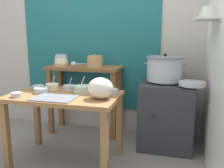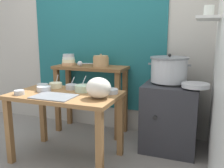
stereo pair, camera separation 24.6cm
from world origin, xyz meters
name	(u,v)px [view 1 (the left image)]	position (x,y,z in m)	size (l,w,h in m)	color
ground_plane	(71,163)	(0.00, 0.00, 0.00)	(9.00, 9.00, 0.00)	gray
wall_back	(107,35)	(0.08, 1.10, 1.30)	(4.40, 0.12, 2.60)	#B2ADA3
prep_table	(65,105)	(-0.06, 0.04, 0.61)	(1.10, 0.66, 0.72)	olive
back_shelf_table	(85,83)	(-0.15, 0.83, 0.68)	(0.96, 0.40, 0.90)	brown
stove_block	(166,114)	(0.92, 0.70, 0.38)	(0.60, 0.61, 0.78)	#2D2D33
steamer_pot	(165,69)	(0.88, 0.72, 0.92)	(0.47, 0.42, 0.32)	#B7BABF
clay_pot	(95,61)	(0.00, 0.83, 0.97)	(0.20, 0.20, 0.16)	tan
bowl_stack_enamel	(61,61)	(-0.46, 0.81, 0.97)	(0.18, 0.18, 0.15)	tan
ladle	(74,64)	(-0.26, 0.76, 0.94)	(0.26, 0.13, 0.07)	#B7BABF
serving_tray	(54,98)	(-0.08, -0.13, 0.72)	(0.40, 0.28, 0.01)	slate
plastic_bag	(101,88)	(0.34, -0.02, 0.82)	(0.24, 0.21, 0.20)	silver
wide_pan	(192,84)	(1.18, 0.51, 0.80)	(0.28, 0.28, 0.04)	#B7BABF
prep_bowl_0	(52,86)	(-0.29, 0.22, 0.75)	(0.14, 0.14, 0.15)	beige
prep_bowl_1	(17,95)	(-0.45, -0.17, 0.74)	(0.10, 0.10, 0.05)	#B7BABF
prep_bowl_2	(82,89)	(0.08, 0.17, 0.76)	(0.17, 0.17, 0.16)	#B7D1AD
prep_bowl_3	(110,91)	(0.37, 0.20, 0.75)	(0.17, 0.17, 0.05)	#B7BABF
prep_bowl_4	(38,87)	(-0.45, 0.19, 0.74)	(0.12, 0.12, 0.04)	#B7BABF
prep_bowl_5	(69,87)	(-0.09, 0.23, 0.75)	(0.13, 0.13, 0.13)	#B7BABF
prep_bowl_6	(41,90)	(-0.32, 0.04, 0.75)	(0.15, 0.15, 0.05)	#B7BABF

